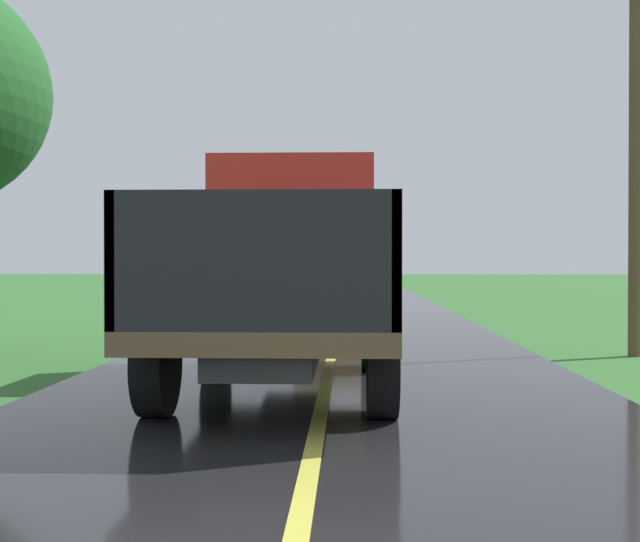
{
  "coord_description": "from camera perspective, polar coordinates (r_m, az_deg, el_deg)",
  "views": [
    {
      "loc": [
        0.28,
        1.97,
        1.53
      ],
      "look_at": [
        -0.11,
        12.74,
        1.4
      ],
      "focal_mm": 46.08,
      "sensor_mm": 36.0,
      "label": 1
    }
  ],
  "objects": [
    {
      "name": "utility_pole_roadside",
      "position": [
        14.25,
        21.05,
        9.26
      ],
      "size": [
        2.2,
        0.2,
        6.71
      ],
      "color": "brown",
      "rests_on": "ground"
    },
    {
      "name": "banana_truck_far",
      "position": [
        25.88,
        1.19,
        0.54
      ],
      "size": [
        2.38,
        5.81,
        2.8
      ],
      "color": "#2D2D30",
      "rests_on": "road_surface"
    },
    {
      "name": "banana_truck_near",
      "position": [
        10.15,
        -2.26,
        0.36
      ],
      "size": [
        2.38,
        5.82,
        2.8
      ],
      "color": "#2D2D30",
      "rests_on": "road_surface"
    }
  ]
}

